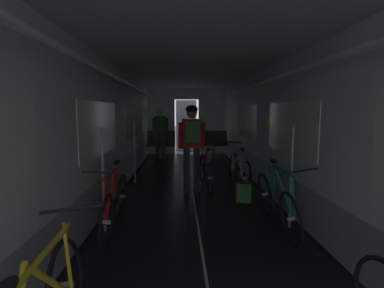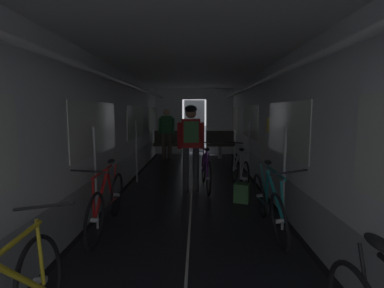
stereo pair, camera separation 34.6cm
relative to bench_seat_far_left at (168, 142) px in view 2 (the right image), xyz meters
name	(u,v)px [view 2 (the right image)]	position (x,y,z in m)	size (l,w,h in m)	color
train_car_shell	(191,106)	(0.90, -4.47, 1.13)	(3.14, 12.34, 2.57)	black
bench_seat_far_left	(168,142)	(0.00, 0.00, 0.00)	(0.98, 0.51, 0.95)	gray
bench_seat_far_right	(220,142)	(1.80, 0.00, 0.00)	(0.98, 0.51, 0.95)	gray
bicycle_silver	(239,171)	(1.89, -3.91, -0.18)	(0.44, 1.69, 0.95)	black
bicycle_red	(107,202)	(-0.22, -6.01, -0.18)	(0.44, 1.69, 0.95)	black
bicycle_teal	(269,203)	(1.98, -5.99, -0.19)	(0.44, 1.69, 0.96)	black
person_cyclist_aisle	(191,139)	(0.89, -4.18, 0.50)	(0.54, 0.41, 1.73)	#2D2D33
bicycle_purple_in_aisle	(206,171)	(1.19, -3.92, -0.18)	(0.44, 1.69, 0.94)	black
person_standing_near_bench	(167,131)	(0.00, -0.38, 0.41)	(0.53, 0.23, 1.69)	brown
backpack_on_floor	(242,193)	(1.80, -4.80, -0.40)	(0.26, 0.20, 0.34)	#3D703D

